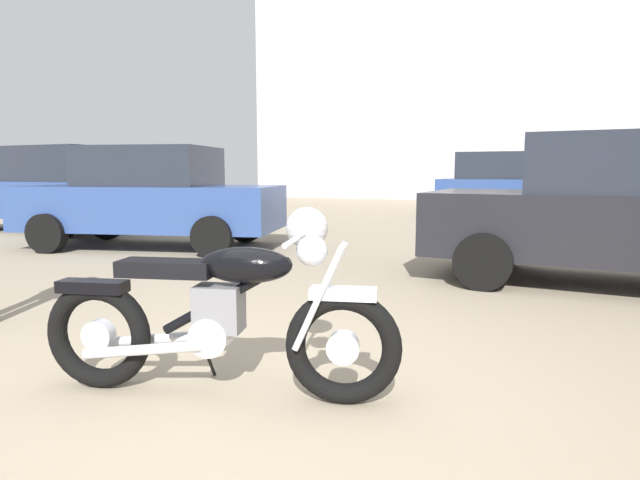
% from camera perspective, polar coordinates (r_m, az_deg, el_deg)
% --- Properties ---
extents(ground_plane, '(80.00, 80.00, 0.00)m').
position_cam_1_polar(ground_plane, '(3.10, -7.52, -16.82)').
color(ground_plane, gray).
extents(vintage_motorcycle, '(2.07, 0.75, 1.07)m').
position_cam_1_polar(vintage_motorcycle, '(3.05, -10.07, -7.50)').
color(vintage_motorcycle, black).
rests_on(vintage_motorcycle, ground_plane).
extents(blue_hatchback_right, '(4.40, 2.37, 1.67)m').
position_cam_1_polar(blue_hatchback_right, '(6.66, 30.18, 2.69)').
color(blue_hatchback_right, black).
rests_on(blue_hatchback_right, ground_plane).
extents(dark_sedan_left, '(4.04, 2.11, 1.78)m').
position_cam_1_polar(dark_sedan_left, '(12.59, -26.66, 5.04)').
color(dark_sedan_left, black).
rests_on(dark_sedan_left, ground_plane).
extents(pale_sedan_back, '(4.00, 2.02, 1.78)m').
position_cam_1_polar(pale_sedan_back, '(15.24, 19.78, 5.68)').
color(pale_sedan_back, black).
rests_on(pale_sedan_back, ground_plane).
extents(red_hatchback_near, '(4.43, 2.44, 1.67)m').
position_cam_1_polar(red_hatchback_near, '(9.26, -17.65, 4.40)').
color(red_hatchback_near, black).
rests_on(red_hatchback_near, ground_plane).
extents(industrial_building, '(20.75, 11.41, 23.38)m').
position_cam_1_polar(industrial_building, '(29.33, 16.74, 15.72)').
color(industrial_building, '#B2B2B7').
rests_on(industrial_building, ground_plane).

